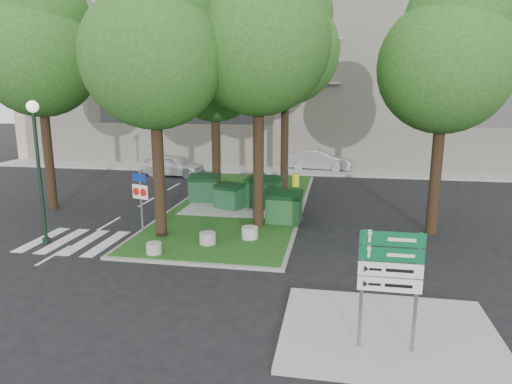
% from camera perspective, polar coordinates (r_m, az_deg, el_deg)
% --- Properties ---
extents(ground, '(120.00, 120.00, 0.00)m').
position_cam_1_polar(ground, '(15.61, -9.93, -8.81)').
color(ground, black).
rests_on(ground, ground).
extents(median_island, '(6.00, 16.00, 0.12)m').
position_cam_1_polar(median_island, '(22.81, -1.91, -1.65)').
color(median_island, '#183F12').
rests_on(median_island, ground).
extents(median_kerb, '(6.30, 16.30, 0.10)m').
position_cam_1_polar(median_kerb, '(22.81, -1.91, -1.67)').
color(median_kerb, gray).
rests_on(median_kerb, ground).
extents(sidewalk_corner, '(5.00, 4.00, 0.12)m').
position_cam_1_polar(sidewalk_corner, '(11.63, 16.25, -16.59)').
color(sidewalk_corner, '#999993').
rests_on(sidewalk_corner, ground).
extents(building_sidewalk, '(42.00, 3.00, 0.12)m').
position_cam_1_polar(building_sidewalk, '(33.01, 1.04, 2.76)').
color(building_sidewalk, '#999993').
rests_on(building_sidewalk, ground).
extents(zebra_crossing, '(5.00, 3.00, 0.01)m').
position_cam_1_polar(zebra_crossing, '(18.42, -19.41, -6.00)').
color(zebra_crossing, silver).
rests_on(zebra_crossing, ground).
extents(apartment_building, '(41.00, 12.00, 16.00)m').
position_cam_1_polar(apartment_building, '(40.04, 2.85, 15.85)').
color(apartment_building, '#BBAC8C').
rests_on(apartment_building, ground).
extents(tree_median_near_left, '(5.20, 5.20, 10.53)m').
position_cam_1_polar(tree_median_near_left, '(17.55, -12.44, 17.75)').
color(tree_median_near_left, black).
rests_on(tree_median_near_left, ground).
extents(tree_median_near_right, '(5.60, 5.60, 11.46)m').
position_cam_1_polar(tree_median_near_right, '(18.60, 0.64, 19.78)').
color(tree_median_near_right, black).
rests_on(tree_median_near_right, ground).
extents(tree_median_mid, '(4.80, 4.80, 9.99)m').
position_cam_1_polar(tree_median_mid, '(23.53, -4.98, 15.74)').
color(tree_median_mid, black).
rests_on(tree_median_mid, ground).
extents(tree_median_far, '(5.80, 5.80, 11.93)m').
position_cam_1_polar(tree_median_far, '(25.99, 3.99, 18.40)').
color(tree_median_far, black).
rests_on(tree_median_far, ground).
extents(tree_street_left, '(5.40, 5.40, 11.00)m').
position_cam_1_polar(tree_street_left, '(23.99, -25.38, 16.18)').
color(tree_street_left, black).
rests_on(tree_street_left, ground).
extents(tree_street_right, '(5.00, 5.00, 10.06)m').
position_cam_1_polar(tree_street_right, '(19.15, 22.89, 15.62)').
color(tree_street_right, black).
rests_on(tree_street_right, ground).
extents(dumpster_a, '(1.60, 1.21, 1.39)m').
position_cam_1_polar(dumpster_a, '(23.42, -6.53, 0.47)').
color(dumpster_a, '#0E351A').
rests_on(dumpster_a, median_island).
extents(dumpster_b, '(1.55, 1.33, 1.21)m').
position_cam_1_polar(dumpster_b, '(21.90, -3.39, -0.53)').
color(dumpster_b, '#134122').
rests_on(dumpster_b, median_island).
extents(dumpster_c, '(1.88, 1.55, 1.51)m').
position_cam_1_polar(dumpster_c, '(22.07, 0.97, -0.03)').
color(dumpster_c, '#10381B').
rests_on(dumpster_c, median_island).
extents(dumpster_d, '(1.57, 1.16, 1.38)m').
position_cam_1_polar(dumpster_d, '(19.51, 3.52, -1.90)').
color(dumpster_d, '#15461C').
rests_on(dumpster_d, median_island).
extents(bollard_left, '(0.53, 0.53, 0.38)m').
position_cam_1_polar(bollard_left, '(16.29, -12.63, -6.86)').
color(bollard_left, '#9E9E99').
rests_on(bollard_left, median_island).
extents(bollard_right, '(0.62, 0.62, 0.45)m').
position_cam_1_polar(bollard_right, '(17.48, -0.79, -5.09)').
color(bollard_right, '#ADADA7').
rests_on(bollard_right, median_island).
extents(bollard_mid, '(0.59, 0.59, 0.42)m').
position_cam_1_polar(bollard_mid, '(16.97, -6.07, -5.75)').
color(bollard_mid, '#9C9B97').
rests_on(bollard_mid, median_island).
extents(litter_bin, '(0.43, 0.43, 0.75)m').
position_cam_1_polar(litter_bin, '(27.06, 4.97, 1.50)').
color(litter_bin, yellow).
rests_on(litter_bin, median_island).
extents(street_lamp, '(0.42, 0.42, 5.30)m').
position_cam_1_polar(street_lamp, '(18.44, -25.64, 4.13)').
color(street_lamp, black).
rests_on(street_lamp, ground).
extents(traffic_sign_pole, '(0.75, 0.29, 2.59)m').
position_cam_1_polar(traffic_sign_pole, '(18.72, -14.20, -0.11)').
color(traffic_sign_pole, slate).
rests_on(traffic_sign_pole, ground).
extents(directional_sign, '(1.33, 0.08, 2.67)m').
position_cam_1_polar(directional_sign, '(10.15, 16.41, -9.59)').
color(directional_sign, slate).
rests_on(directional_sign, sidewalk_corner).
extents(car_white, '(4.51, 2.27, 1.47)m').
position_cam_1_polar(car_white, '(31.51, -10.37, 3.34)').
color(car_white, silver).
rests_on(car_white, ground).
extents(car_silver, '(4.75, 2.15, 1.51)m').
position_cam_1_polar(car_silver, '(33.51, 7.92, 4.00)').
color(car_silver, '#A0A3A7').
rests_on(car_silver, ground).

